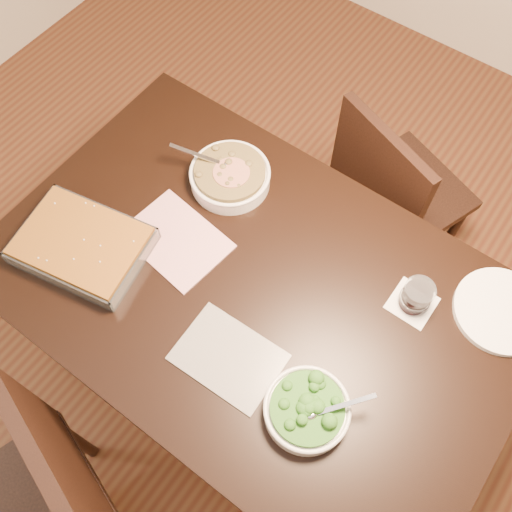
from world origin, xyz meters
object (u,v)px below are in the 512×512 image
table (255,302)px  chair_near (43,502)px  chair_far (391,192)px  stew_bowl (230,176)px  baking_dish (82,245)px  dinner_plate (501,311)px  broccoli_bowl (307,410)px  wine_tumbler (417,296)px

table → chair_near: size_ratio=1.55×
table → chair_far: 0.71m
stew_bowl → baking_dish: size_ratio=0.66×
dinner_plate → chair_near: bearing=-123.8°
table → broccoli_bowl: (0.29, -0.19, 0.12)m
stew_bowl → dinner_plate: stew_bowl is taller
baking_dish → wine_tumbler: size_ratio=4.30×
table → stew_bowl: bearing=138.0°
table → stew_bowl: 0.37m
table → chair_near: bearing=-101.5°
wine_tumbler → stew_bowl: bearing=177.5°
chair_far → table: bearing=102.2°
dinner_plate → chair_near: chair_near is taller
baking_dish → wine_tumbler: (0.80, 0.39, 0.02)m
stew_bowl → chair_far: bearing=52.3°
broccoli_bowl → chair_far: 0.94m
wine_tumbler → dinner_plate: wine_tumbler is taller
table → wine_tumbler: size_ratio=15.91×
baking_dish → dinner_plate: bearing=15.8°
wine_tumbler → dinner_plate: 0.23m
broccoli_bowl → wine_tumbler: bearing=80.5°
broccoli_bowl → baking_dish: (-0.73, 0.01, 0.00)m
broccoli_bowl → chair_far: size_ratio=0.24×
baking_dish → chair_far: 1.06m
broccoli_bowl → dinner_plate: 0.57m
table → dinner_plate: 0.64m
chair_far → dinner_plate: bearing=161.5°
baking_dish → chair_near: bearing=-72.9°
table → chair_far: chair_far is taller
wine_tumbler → chair_far: bearing=119.3°
dinner_plate → chair_far: 0.65m
wine_tumbler → table: bearing=-150.1°
table → broccoli_bowl: size_ratio=6.83×
broccoli_bowl → table: bearing=146.7°
table → wine_tumbler: bearing=29.9°
baking_dish → stew_bowl: bearing=55.2°
baking_dish → wine_tumbler: bearing=15.0°
dinner_plate → broccoli_bowl: bearing=-117.2°
wine_tumbler → chair_far: (-0.27, 0.47, -0.33)m
broccoli_bowl → chair_far: chair_far is taller
wine_tumbler → broccoli_bowl: bearing=-99.5°
broccoli_bowl → chair_near: 0.75m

